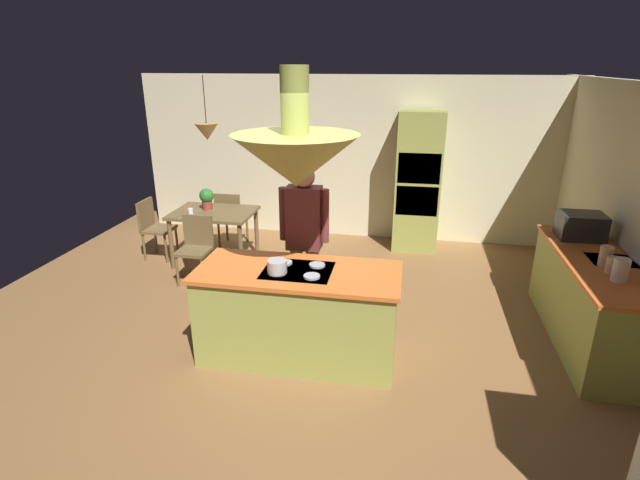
# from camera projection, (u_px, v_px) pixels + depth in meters

# --- Properties ---
(ground) EXTENTS (8.16, 8.16, 0.00)m
(ground) POSITION_uv_depth(u_px,v_px,m) (303.00, 343.00, 5.01)
(ground) COLOR olive
(wall_back) EXTENTS (6.80, 0.10, 2.55)m
(wall_back) POSITION_uv_depth(u_px,v_px,m) (349.00, 158.00, 7.75)
(wall_back) COLOR beige
(wall_back) RESTS_ON ground
(kitchen_island) EXTENTS (1.92, 0.84, 0.93)m
(kitchen_island) POSITION_uv_depth(u_px,v_px,m) (298.00, 313.00, 4.66)
(kitchen_island) COLOR #A0A84C
(kitchen_island) RESTS_ON ground
(counter_run_right) EXTENTS (0.73, 2.10, 0.91)m
(counter_run_right) POSITION_uv_depth(u_px,v_px,m) (590.00, 300.00, 4.91)
(counter_run_right) COLOR #A0A84C
(counter_run_right) RESTS_ON ground
(oven_tower) EXTENTS (0.66, 0.62, 2.08)m
(oven_tower) POSITION_uv_depth(u_px,v_px,m) (418.00, 182.00, 7.26)
(oven_tower) COLOR #A0A84C
(oven_tower) RESTS_ON ground
(dining_table) EXTENTS (1.12, 0.82, 0.76)m
(dining_table) POSITION_uv_depth(u_px,v_px,m) (214.00, 218.00, 6.82)
(dining_table) COLOR brown
(dining_table) RESTS_ON ground
(person_at_island) EXTENTS (0.53, 0.23, 1.76)m
(person_at_island) POSITION_uv_depth(u_px,v_px,m) (304.00, 235.00, 5.12)
(person_at_island) COLOR tan
(person_at_island) RESTS_ON ground
(range_hood) EXTENTS (1.10, 1.10, 1.00)m
(range_hood) POSITION_uv_depth(u_px,v_px,m) (296.00, 157.00, 4.14)
(range_hood) COLOR #A0A84C
(pendant_light_over_table) EXTENTS (0.32, 0.32, 0.82)m
(pendant_light_over_table) POSITION_uv_depth(u_px,v_px,m) (207.00, 132.00, 6.41)
(pendant_light_over_table) COLOR #E0B266
(chair_facing_island) EXTENTS (0.40, 0.40, 0.87)m
(chair_facing_island) POSITION_uv_depth(u_px,v_px,m) (196.00, 244.00, 6.29)
(chair_facing_island) COLOR brown
(chair_facing_island) RESTS_ON ground
(chair_by_back_wall) EXTENTS (0.40, 0.40, 0.87)m
(chair_by_back_wall) POSITION_uv_depth(u_px,v_px,m) (230.00, 216.00, 7.46)
(chair_by_back_wall) COLOR brown
(chair_by_back_wall) RESTS_ON ground
(chair_at_corner) EXTENTS (0.40, 0.40, 0.87)m
(chair_at_corner) POSITION_uv_depth(u_px,v_px,m) (153.00, 225.00, 7.04)
(chair_at_corner) COLOR brown
(chair_at_corner) RESTS_ON ground
(potted_plant_on_table) EXTENTS (0.20, 0.20, 0.30)m
(potted_plant_on_table) POSITION_uv_depth(u_px,v_px,m) (207.00, 198.00, 6.83)
(potted_plant_on_table) COLOR #99382D
(potted_plant_on_table) RESTS_ON dining_table
(cup_on_table) EXTENTS (0.07, 0.07, 0.09)m
(cup_on_table) POSITION_uv_depth(u_px,v_px,m) (191.00, 212.00, 6.62)
(cup_on_table) COLOR white
(cup_on_table) RESTS_ON dining_table
(canister_flour) EXTENTS (0.13, 0.13, 0.21)m
(canister_flour) POSITION_uv_depth(u_px,v_px,m) (621.00, 270.00, 4.25)
(canister_flour) COLOR silver
(canister_flour) RESTS_ON counter_run_right
(canister_sugar) EXTENTS (0.11, 0.11, 0.16)m
(canister_sugar) POSITION_uv_depth(u_px,v_px,m) (612.00, 265.00, 4.42)
(canister_sugar) COLOR #E0B78C
(canister_sugar) RESTS_ON counter_run_right
(canister_tea) EXTENTS (0.11, 0.11, 0.19)m
(canister_tea) POSITION_uv_depth(u_px,v_px,m) (606.00, 256.00, 4.58)
(canister_tea) COLOR #E0B78C
(canister_tea) RESTS_ON counter_run_right
(microwave_on_counter) EXTENTS (0.46, 0.36, 0.28)m
(microwave_on_counter) POSITION_uv_depth(u_px,v_px,m) (581.00, 226.00, 5.28)
(microwave_on_counter) COLOR #232326
(microwave_on_counter) RESTS_ON counter_run_right
(cooking_pot_on_cooktop) EXTENTS (0.18, 0.18, 0.12)m
(cooking_pot_on_cooktop) POSITION_uv_depth(u_px,v_px,m) (277.00, 267.00, 4.39)
(cooking_pot_on_cooktop) COLOR #B2B2B7
(cooking_pot_on_cooktop) RESTS_ON kitchen_island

